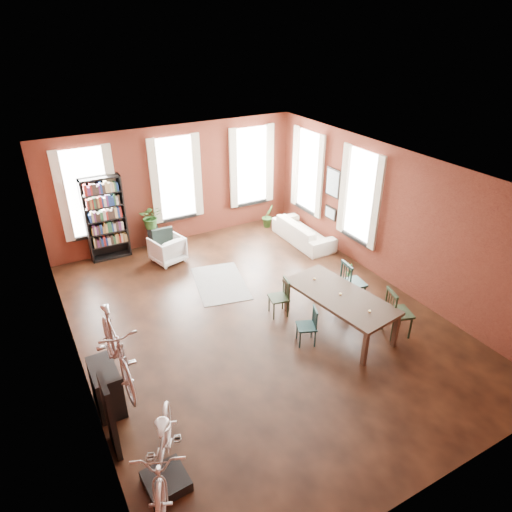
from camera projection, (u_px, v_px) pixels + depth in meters
room at (253, 214)px, 9.20m from camera, size 9.00×9.04×3.22m
dining_table at (339, 311)px, 9.21m from camera, size 1.37×2.44×0.79m
dining_chair_a at (306, 326)px, 8.78m from camera, size 0.47×0.47×0.79m
dining_chair_b at (279, 298)px, 9.61m from camera, size 0.46×0.46×0.84m
dining_chair_c at (399, 312)px, 8.97m from camera, size 0.59×0.59×1.03m
dining_chair_d at (353, 283)px, 9.95m from camera, size 0.53×0.53×1.03m
bookshelf at (105, 219)px, 11.56m from camera, size 1.00×0.32×2.20m
white_armchair at (167, 248)px, 11.70m from camera, size 0.89×0.86×0.77m
cream_sofa at (304, 228)px, 12.71m from camera, size 0.61×2.08×0.81m
striped_rug at (220, 283)px, 10.91m from camera, size 1.49×2.00×0.01m
bike_trainer at (166, 481)px, 6.22m from camera, size 0.59×0.59×0.16m
bike_wall_rack at (110, 417)px, 6.48m from camera, size 0.16×0.60×1.30m
console_table at (107, 387)px, 7.34m from camera, size 0.40×0.80×0.80m
plant_stand at (154, 237)px, 12.45m from camera, size 0.36×0.36×0.60m
plant_by_sofa at (268, 222)px, 13.73m from camera, size 0.59×0.76×0.30m
plant_small at (349, 276)px, 11.04m from camera, size 0.37×0.49×0.16m
bicycle_floor at (161, 428)px, 5.77m from camera, size 0.98×1.16×1.87m
bicycle_hung at (112, 328)px, 5.89m from camera, size 0.47×1.00×1.66m
plant_on_stand at (151, 219)px, 12.17m from camera, size 0.74×0.79×0.51m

